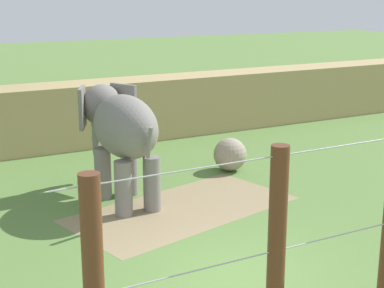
# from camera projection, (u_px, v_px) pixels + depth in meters

# --- Properties ---
(ground_plane) EXTENTS (120.00, 120.00, 0.00)m
(ground_plane) POSITION_uv_depth(u_px,v_px,m) (234.00, 277.00, 11.75)
(ground_plane) COLOR #5B7F3D
(dirt_patch) EXTENTS (6.49, 4.28, 0.01)m
(dirt_patch) POSITION_uv_depth(u_px,v_px,m) (183.00, 209.00, 15.46)
(dirt_patch) COLOR #937F5B
(dirt_patch) RESTS_ON ground
(embankment_wall) EXTENTS (36.00, 1.80, 2.32)m
(embankment_wall) POSITION_uv_depth(u_px,v_px,m) (63.00, 116.00, 21.43)
(embankment_wall) COLOR tan
(embankment_wall) RESTS_ON ground
(elephant) EXTENTS (1.72, 4.09, 3.03)m
(elephant) POSITION_uv_depth(u_px,v_px,m) (121.00, 129.00, 15.59)
(elephant) COLOR gray
(elephant) RESTS_ON ground
(enrichment_ball) EXTENTS (1.06, 1.06, 1.06)m
(enrichment_ball) POSITION_uv_depth(u_px,v_px,m) (230.00, 154.00, 18.70)
(enrichment_ball) COLOR gray
(enrichment_ball) RESTS_ON ground
(cable_fence) EXTENTS (8.68, 0.26, 3.55)m
(cable_fence) POSITION_uv_depth(u_px,v_px,m) (338.00, 250.00, 8.79)
(cable_fence) COLOR brown
(cable_fence) RESTS_ON ground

